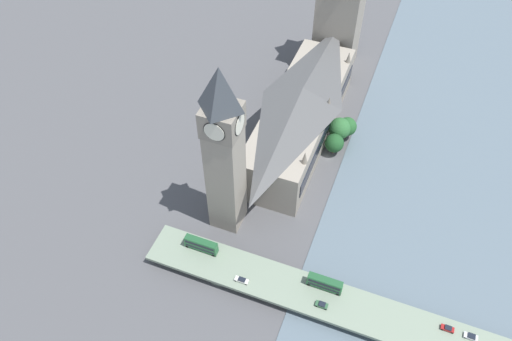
# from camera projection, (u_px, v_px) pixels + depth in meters

# --- Properties ---
(ground_plane) EXTENTS (600.00, 600.00, 0.00)m
(ground_plane) POSITION_uv_depth(u_px,v_px,m) (327.00, 158.00, 202.16)
(ground_plane) COLOR #4C4C4F
(river_water) EXTENTS (67.73, 360.00, 0.30)m
(river_water) POSITION_uv_depth(u_px,v_px,m) (427.00, 185.00, 192.52)
(river_water) COLOR slate
(river_water) RESTS_ON ground_plane
(parliament_hall) EXTENTS (23.83, 82.47, 25.93)m
(parliament_hall) POSITION_uv_depth(u_px,v_px,m) (301.00, 113.00, 201.04)
(parliament_hall) COLOR gray
(parliament_hall) RESTS_ON ground_plane
(clock_tower) EXTENTS (11.55, 11.55, 67.50)m
(clock_tower) POSITION_uv_depth(u_px,v_px,m) (224.00, 149.00, 154.86)
(clock_tower) COLOR gray
(clock_tower) RESTS_ON ground_plane
(victoria_tower) EXTENTS (18.89, 18.89, 56.45)m
(victoria_tower) POSITION_uv_depth(u_px,v_px,m) (340.00, 15.00, 225.07)
(victoria_tower) COLOR gray
(victoria_tower) RESTS_ON ground_plane
(road_bridge) EXTENTS (167.47, 14.27, 4.08)m
(road_bridge) POSITION_uv_depth(u_px,v_px,m) (400.00, 325.00, 151.21)
(road_bridge) COLOR #5D6A59
(road_bridge) RESTS_ON ground_plane
(double_decker_bus_mid) EXTENTS (11.35, 2.58, 4.93)m
(double_decker_bus_mid) POSITION_uv_depth(u_px,v_px,m) (325.00, 283.00, 156.81)
(double_decker_bus_mid) COLOR #235B33
(double_decker_bus_mid) RESTS_ON road_bridge
(double_decker_bus_rear) EXTENTS (11.59, 2.55, 5.04)m
(double_decker_bus_rear) POSITION_uv_depth(u_px,v_px,m) (201.00, 245.00, 166.30)
(double_decker_bus_rear) COLOR #235B33
(double_decker_bus_rear) RESTS_ON road_bridge
(car_northbound_tail) EXTENTS (3.91, 1.92, 1.46)m
(car_northbound_tail) POSITION_uv_depth(u_px,v_px,m) (322.00, 305.00, 154.05)
(car_northbound_tail) COLOR #2D5638
(car_northbound_tail) RESTS_ON road_bridge
(car_southbound_lead) EXTENTS (4.54, 1.79, 1.24)m
(car_southbound_lead) POSITION_uv_depth(u_px,v_px,m) (242.00, 280.00, 159.87)
(car_southbound_lead) COLOR silver
(car_southbound_lead) RESTS_ON road_bridge
(car_southbound_mid) EXTENTS (3.85, 1.75, 1.38)m
(car_southbound_mid) POSITION_uv_depth(u_px,v_px,m) (448.00, 328.00, 148.99)
(car_southbound_mid) COLOR maroon
(car_southbound_mid) RESTS_ON road_bridge
(car_southbound_tail) EXTENTS (4.03, 1.92, 1.25)m
(car_southbound_tail) POSITION_uv_depth(u_px,v_px,m) (471.00, 336.00, 147.39)
(car_southbound_tail) COLOR silver
(car_southbound_tail) RESTS_ON road_bridge
(tree_embankment_near) EXTENTS (7.82, 7.82, 10.40)m
(tree_embankment_near) POSITION_uv_depth(u_px,v_px,m) (347.00, 127.00, 205.03)
(tree_embankment_near) COLOR brown
(tree_embankment_near) RESTS_ON ground_plane
(tree_embankment_mid) EXTENTS (8.96, 8.96, 11.74)m
(tree_embankment_mid) POSITION_uv_depth(u_px,v_px,m) (340.00, 128.00, 203.18)
(tree_embankment_mid) COLOR brown
(tree_embankment_mid) RESTS_ON ground_plane
(tree_embankment_far) EXTENTS (7.68, 7.68, 9.54)m
(tree_embankment_far) POSITION_uv_depth(u_px,v_px,m) (334.00, 143.00, 199.75)
(tree_embankment_far) COLOR brown
(tree_embankment_far) RESTS_ON ground_plane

